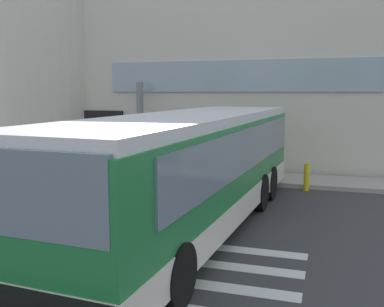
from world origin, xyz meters
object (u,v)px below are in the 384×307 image
safety_bollard_yellow (307,177)px  passenger_at_curb_edge (194,147)px  passenger_near_column (148,148)px  passenger_by_doorway (181,146)px  bus_main_foreground (190,173)px  entry_support_column (140,125)px

safety_bollard_yellow → passenger_at_curb_edge: bearing=160.3°
passenger_near_column → safety_bollard_yellow: (5.87, -0.73, -0.63)m
passenger_near_column → passenger_by_doorway: size_ratio=1.00×
passenger_by_doorway → bus_main_foreground: bearing=-69.5°
passenger_near_column → bus_main_foreground: bearing=-58.7°
passenger_near_column → passenger_at_curb_edge: size_ratio=1.00×
passenger_at_curb_edge → safety_bollard_yellow: (4.31, -1.54, -0.63)m
bus_main_foreground → passenger_by_doorway: bearing=110.5°
passenger_near_column → passenger_by_doorway: same height
entry_support_column → passenger_near_column: size_ratio=2.05×
passenger_by_doorway → passenger_at_curb_edge: (0.53, -0.00, -0.03)m
bus_main_foreground → passenger_by_doorway: size_ratio=6.66×
passenger_at_curb_edge → safety_bollard_yellow: bearing=-19.7°
passenger_at_curb_edge → safety_bollard_yellow: 4.62m
bus_main_foreground → passenger_at_curb_edge: bearing=106.3°
passenger_by_doorway → passenger_near_column: bearing=-141.8°
bus_main_foreground → passenger_near_column: (-3.48, 5.73, -0.25)m
passenger_by_doorway → entry_support_column: bearing=172.0°
entry_support_column → passenger_by_doorway: 2.00m
entry_support_column → safety_bollard_yellow: (6.67, -1.80, -1.42)m
entry_support_column → passenger_at_curb_edge: bearing=-6.3°
safety_bollard_yellow → entry_support_column: bearing=164.9°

